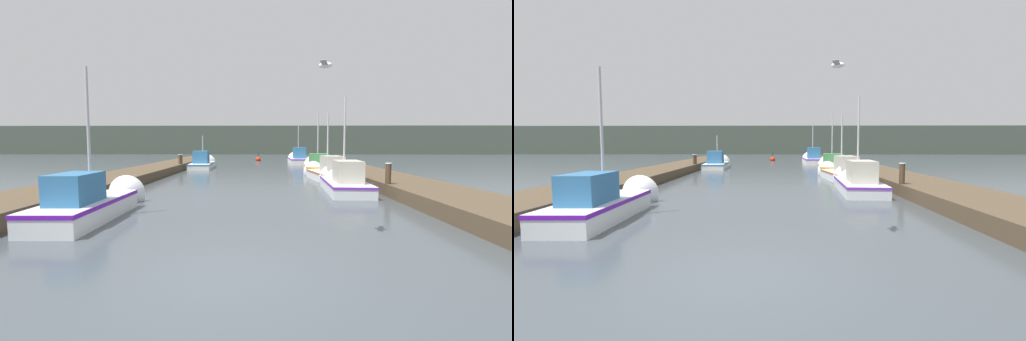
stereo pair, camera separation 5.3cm
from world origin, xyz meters
TOP-DOWN VIEW (x-y plane):
  - ground_plane at (0.00, 0.00)m, footprint 200.00×200.00m
  - dock_left at (-6.68, 16.00)m, footprint 2.68×40.00m
  - dock_right at (6.68, 16.00)m, footprint 2.68×40.00m
  - distant_shore_ridge at (0.00, 63.04)m, footprint 120.00×16.00m
  - fishing_boat_0 at (-4.17, 4.38)m, footprint 1.51×4.96m
  - fishing_boat_1 at (4.09, 9.84)m, footprint 1.86×5.43m
  - fishing_boat_2 at (4.12, 14.05)m, footprint 1.94×5.55m
  - fishing_boat_3 at (4.38, 18.48)m, footprint 2.14×5.71m
  - fishing_boat_4 at (-4.34, 23.26)m, footprint 1.90×6.24m
  - fishing_boat_5 at (4.11, 28.72)m, footprint 1.79×5.61m
  - mooring_piling_0 at (5.44, 8.08)m, footprint 0.25×0.25m
  - mooring_piling_1 at (-5.52, 20.19)m, footprint 0.34×0.34m
  - channel_buoy at (0.12, 33.79)m, footprint 0.61×0.61m
  - seagull_lead at (1.86, 2.04)m, footprint 0.31×0.55m

SIDE VIEW (x-z plane):
  - ground_plane at x=0.00m, z-range 0.00..0.00m
  - channel_buoy at x=0.12m, z-range -0.38..0.72m
  - dock_left at x=-6.68m, z-range 0.00..0.48m
  - dock_right at x=6.68m, z-range 0.00..0.48m
  - fishing_boat_4 at x=-4.34m, z-range -1.22..1.99m
  - fishing_boat_2 at x=4.12m, z-range -1.66..2.44m
  - fishing_boat_1 at x=4.09m, z-range -1.86..2.65m
  - fishing_boat_0 at x=-4.17m, z-range -1.84..2.66m
  - fishing_boat_3 at x=4.38m, z-range -1.94..2.77m
  - fishing_boat_5 at x=4.11m, z-range -1.78..2.70m
  - mooring_piling_1 at x=-5.52m, z-range 0.01..1.21m
  - mooring_piling_0 at x=5.44m, z-range 0.01..1.30m
  - distant_shore_ridge at x=0.00m, z-range 0.00..5.04m
  - seagull_lead at x=1.86m, z-range 3.61..3.73m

